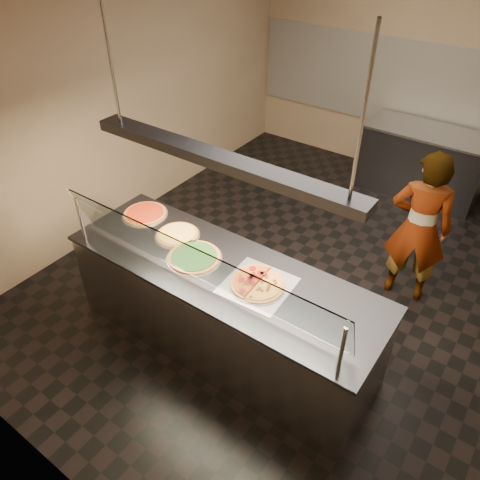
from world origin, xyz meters
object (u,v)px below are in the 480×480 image
Objects in this scene: sneeze_guard at (194,263)px; half_pizza_pepperoni at (247,277)px; heat_lamp_housing at (219,160)px; pizza_cheese at (178,234)px; prep_table at (422,162)px; pizza_tomato at (145,213)px; half_pizza_sausage at (269,288)px; worker at (419,228)px; perforated_tray at (258,285)px; pizza_spatula at (184,240)px; serving_counter at (223,308)px; pizza_spinach at (194,257)px.

half_pizza_pepperoni is (0.26, 0.35, -0.26)m from sneeze_guard.
heat_lamp_housing is (0.00, 0.34, 0.72)m from sneeze_guard.
prep_table is at bearing 72.84° from pizza_cheese.
pizza_tomato is at bearing 153.38° from sneeze_guard.
heat_lamp_housing reaches higher than half_pizza_sausage.
half_pizza_pepperoni is 1.00× the size of half_pizza_sausage.
half_pizza_sausage is 0.19× the size of heat_lamp_housing.
worker reaches higher than pizza_tomato.
half_pizza_sausage is 0.27× the size of prep_table.
half_pizza_pepperoni is (-0.10, 0.00, 0.03)m from perforated_tray.
pizza_cheese is at bearing 172.10° from perforated_tray.
pizza_spatula is at bearing 174.68° from half_pizza_sausage.
worker is at bearing 33.75° from pizza_tomato.
worker is at bearing 56.72° from heat_lamp_housing.
worker reaches higher than serving_counter.
prep_table is 2.25m from worker.
half_pizza_pepperoni is (0.26, 0.00, 0.50)m from serving_counter.
sneeze_guard is at bearing -90.00° from serving_counter.
sneeze_guard reaches higher than serving_counter.
heat_lamp_housing is at bearing -10.45° from pizza_spatula.
heat_lamp_housing is at bearing -97.77° from prep_table.
worker is 2.33m from heat_lamp_housing.
sneeze_guard reaches higher than half_pizza_pepperoni.
pizza_spatula is at bearing -105.38° from prep_table.
pizza_cheese is 1.50× the size of pizza_spatula.
heat_lamp_housing is (0.51, -0.09, 0.99)m from pizza_spatula.
half_pizza_sausage is at bearing -7.63° from pizza_tomato.
worker is (0.59, -2.14, 0.36)m from prep_table.
worker reaches higher than pizza_spatula.
half_pizza_sausage is at bearing 56.20° from worker.
serving_counter is at bearing -12.58° from pizza_cheese.
worker is at bearing 63.11° from half_pizza_pepperoni.
half_pizza_sausage is 0.92× the size of pizza_spinach.
half_pizza_sausage is (0.21, 0.00, -0.01)m from half_pizza_pepperoni.
perforated_tray reaches higher than serving_counter.
pizza_tomato is (-1.11, 0.21, 0.48)m from serving_counter.
pizza_spinach reaches higher than pizza_cheese.
pizza_cheese is at bearing 172.89° from half_pizza_sausage.
serving_counter is 0.59m from perforated_tray.
prep_table is at bearing 65.75° from pizza_tomato.
pizza_spinach is 0.87m from pizza_tomato.
pizza_spinach is at bearing -26.11° from pizza_cheese.
half_pizza_sausage is 1.09m from pizza_cheese.
serving_counter is 2.07m from worker.
pizza_cheese is 0.93× the size of pizza_tomato.
heat_lamp_housing is (-1.12, -1.70, 1.12)m from worker.
sneeze_guard reaches higher than pizza_tomato.
serving_counter is 0.67m from half_pizza_sausage.
half_pizza_sausage is 0.74m from pizza_spinach.
serving_counter is at bearing -179.41° from half_pizza_pepperoni.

